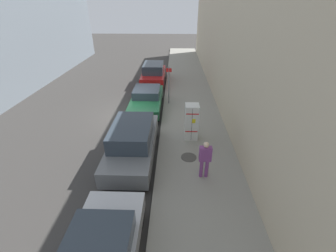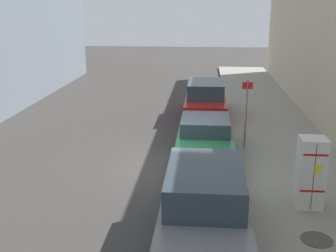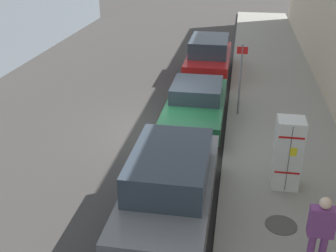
% 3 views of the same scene
% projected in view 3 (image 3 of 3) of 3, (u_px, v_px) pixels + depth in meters
% --- Properties ---
extents(ground_plane, '(80.00, 80.00, 0.00)m').
position_uv_depth(ground_plane, '(161.00, 132.00, 13.90)').
color(ground_plane, '#383533').
extents(sidewalk_slab, '(3.62, 44.00, 0.16)m').
position_uv_depth(sidewalk_slab, '(283.00, 139.00, 13.28)').
color(sidewalk_slab, gray).
rests_on(sidewalk_slab, ground).
extents(discarded_refrigerator, '(0.66, 0.65, 1.83)m').
position_uv_depth(discarded_refrigerator, '(288.00, 153.00, 10.36)').
color(discarded_refrigerator, silver).
rests_on(discarded_refrigerator, sidewalk_slab).
extents(manhole_cover, '(0.70, 0.70, 0.02)m').
position_uv_depth(manhole_cover, '(281.00, 225.00, 9.28)').
color(manhole_cover, '#47443F').
rests_on(manhole_cover, sidewalk_slab).
extents(street_sign_post, '(0.36, 0.07, 2.49)m').
position_uv_depth(street_sign_post, '(240.00, 76.00, 14.28)').
color(street_sign_post, slate).
rests_on(street_sign_post, sidewalk_slab).
extents(pedestrian_walking_far, '(0.47, 0.22, 1.62)m').
position_uv_depth(pedestrian_walking_far, '(321.00, 229.00, 7.71)').
color(pedestrian_walking_far, '#7A3D7F').
rests_on(pedestrian_walking_far, sidewalk_slab).
extents(parked_suv_red, '(1.86, 4.54, 1.73)m').
position_uv_depth(parked_suv_red, '(209.00, 56.00, 18.92)').
color(parked_suv_red, red).
rests_on(parked_suv_red, ground).
extents(parked_sedan_green, '(1.89, 4.58, 1.38)m').
position_uv_depth(parked_sedan_green, '(196.00, 103.00, 14.31)').
color(parked_sedan_green, '#1E6038').
rests_on(parked_sedan_green, ground).
extents(parked_suv_gray, '(1.88, 4.72, 1.74)m').
position_uv_depth(parked_suv_gray, '(170.00, 184.00, 9.43)').
color(parked_suv_gray, slate).
rests_on(parked_suv_gray, ground).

